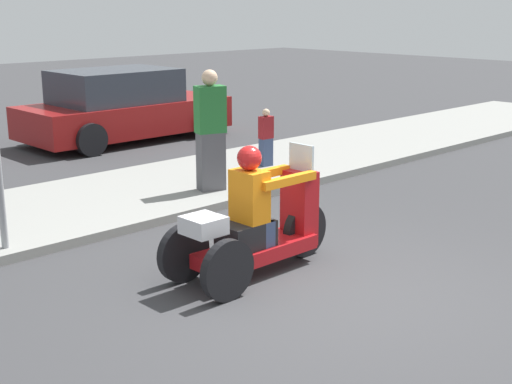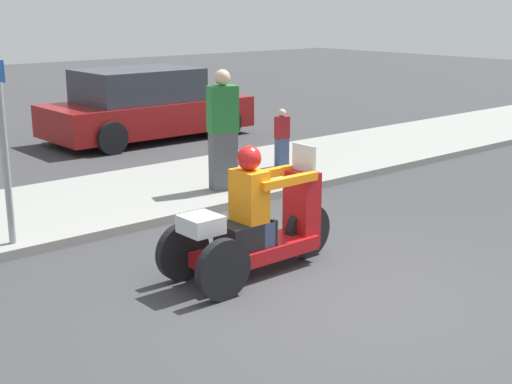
% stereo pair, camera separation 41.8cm
% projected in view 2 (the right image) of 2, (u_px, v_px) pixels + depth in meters
% --- Properties ---
extents(ground_plane, '(60.00, 60.00, 0.00)m').
position_uv_depth(ground_plane, '(343.00, 300.00, 7.03)').
color(ground_plane, '#38383A').
extents(sidewalk_strip, '(28.00, 2.80, 0.12)m').
position_uv_depth(sidewalk_strip, '(111.00, 200.00, 10.40)').
color(sidewalk_strip, gray).
rests_on(sidewalk_strip, ground).
extents(motorcycle_trike, '(2.11, 0.79, 1.42)m').
position_uv_depth(motorcycle_trike, '(256.00, 228.00, 7.61)').
color(motorcycle_trike, black).
rests_on(motorcycle_trike, ground).
extents(spectator_far_back, '(0.25, 0.16, 0.99)m').
position_uv_depth(spectator_far_back, '(282.00, 139.00, 12.17)').
color(spectator_far_back, '#38476B').
rests_on(spectator_far_back, sidewalk_strip).
extents(spectator_with_child, '(0.48, 0.38, 1.79)m').
position_uv_depth(spectator_with_child, '(223.00, 132.00, 10.55)').
color(spectator_with_child, '#515156').
rests_on(spectator_with_child, sidewalk_strip).
extents(parked_car_lot_left, '(4.39, 2.11, 1.51)m').
position_uv_depth(parked_car_lot_left, '(145.00, 106.00, 15.21)').
color(parked_car_lot_left, maroon).
rests_on(parked_car_lot_left, ground).
extents(street_sign, '(0.08, 0.36, 2.20)m').
position_uv_depth(street_sign, '(4.00, 142.00, 8.02)').
color(street_sign, gray).
rests_on(street_sign, sidewalk_strip).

